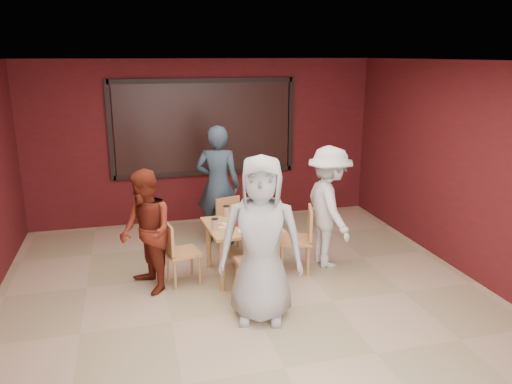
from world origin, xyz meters
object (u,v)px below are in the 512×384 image
object	(u,v)px
diner_left	(146,232)
diner_right	(329,207)
dining_table	(242,230)
diner_front	(261,240)
diner_back	(218,185)
chair_right	(301,235)
chair_front	(257,260)
chair_back	(232,222)
chair_left	(177,249)

from	to	relation	value
diner_left	diner_right	xyz separation A→B (m)	(2.47, 0.18, 0.07)
dining_table	diner_right	bearing A→B (deg)	2.26
diner_front	diner_right	world-z (taller)	diner_front
diner_front	dining_table	bearing A→B (deg)	104.67
diner_front	diner_back	size ratio (longest dim) A/B	1.01
chair_right	diner_front	size ratio (longest dim) A/B	0.48
chair_right	diner_right	xyz separation A→B (m)	(0.44, 0.11, 0.33)
dining_table	chair_front	distance (m)	0.71
dining_table	chair_front	size ratio (longest dim) A/B	1.09
diner_right	diner_left	bearing A→B (deg)	93.57
chair_front	chair_back	distance (m)	1.55
chair_front	diner_left	world-z (taller)	diner_left
chair_front	diner_left	distance (m)	1.41
dining_table	chair_back	distance (m)	0.87
chair_left	diner_right	size ratio (longest dim) A/B	0.50
chair_right	diner_back	size ratio (longest dim) A/B	0.49
dining_table	diner_front	distance (m)	1.19
chair_right	chair_left	bearing A→B (deg)	178.99
diner_back	chair_right	bearing A→B (deg)	143.45
diner_left	chair_front	bearing A→B (deg)	46.97
diner_back	chair_back	bearing A→B (deg)	125.73
chair_right	diner_right	world-z (taller)	diner_right
chair_back	diner_back	size ratio (longest dim) A/B	0.44
chair_left	diner_back	distance (m)	1.59
chair_front	diner_left	size ratio (longest dim) A/B	0.58
chair_back	dining_table	bearing A→B (deg)	-92.83
chair_back	diner_left	world-z (taller)	diner_left
chair_back	chair_right	world-z (taller)	chair_right
diner_right	dining_table	bearing A→B (deg)	91.69
chair_front	chair_left	world-z (taller)	chair_front
dining_table	diner_right	size ratio (longest dim) A/B	0.58
chair_right	diner_front	world-z (taller)	diner_front
dining_table	chair_front	xyz separation A→B (m)	(0.03, -0.70, -0.13)
chair_right	diner_left	xyz separation A→B (m)	(-2.03, -0.06, 0.26)
diner_left	chair_back	bearing A→B (deg)	109.01
dining_table	diner_front	size ratio (longest dim) A/B	0.52
diner_front	chair_right	bearing A→B (deg)	68.87
diner_front	diner_back	world-z (taller)	diner_front
chair_right	diner_left	size ratio (longest dim) A/B	0.58
chair_right	diner_front	bearing A→B (deg)	-128.17
diner_back	diner_left	world-z (taller)	diner_back
chair_left	diner_front	distance (m)	1.45
chair_front	dining_table	bearing A→B (deg)	92.58
dining_table	chair_back	bearing A→B (deg)	87.17
chair_back	chair_right	bearing A→B (deg)	-50.48
chair_back	chair_left	size ratio (longest dim) A/B	0.98
diner_left	diner_right	world-z (taller)	diner_right
chair_back	chair_right	size ratio (longest dim) A/B	0.91
dining_table	diner_right	distance (m)	1.26
dining_table	diner_back	distance (m)	1.31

